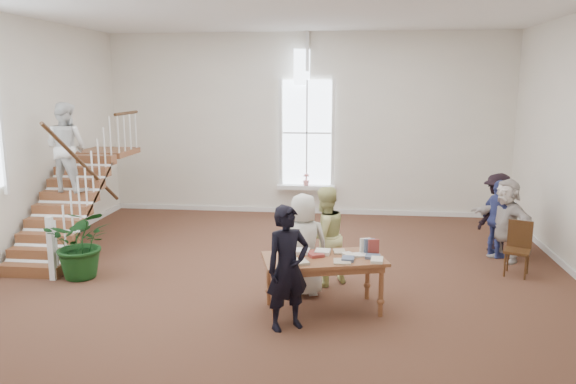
# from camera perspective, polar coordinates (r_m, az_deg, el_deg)

# --- Properties ---
(ground) EXTENTS (10.00, 10.00, 0.00)m
(ground) POSITION_cam_1_polar(r_m,az_deg,el_deg) (10.12, -0.22, -7.91)
(ground) COLOR #4D2F1E
(ground) RESTS_ON ground
(room_shell) EXTENTS (10.49, 10.00, 10.00)m
(room_shell) POSITION_cam_1_polar(r_m,az_deg,el_deg) (14.23, 1.87, -0.63)
(room_shell) COLOR white
(room_shell) RESTS_ON ground
(staircase) EXTENTS (1.10, 4.10, 2.92)m
(staircase) POSITION_cam_1_polar(r_m,az_deg,el_deg) (11.74, -21.33, 2.13)
(staircase) COLOR brown
(staircase) RESTS_ON ground
(library_table) EXTENTS (1.90, 1.29, 0.87)m
(library_table) POSITION_cam_1_polar(r_m,az_deg,el_deg) (8.20, 3.64, -7.20)
(library_table) COLOR brown
(library_table) RESTS_ON ground
(police_officer) EXTENTS (0.75, 0.69, 1.71)m
(police_officer) POSITION_cam_1_polar(r_m,az_deg,el_deg) (7.57, -0.03, -7.71)
(police_officer) COLOR black
(police_officer) RESTS_ON ground
(elderly_woman) EXTENTS (0.90, 0.72, 1.62)m
(elderly_woman) POSITION_cam_1_polar(r_m,az_deg,el_deg) (8.76, 1.56, -5.39)
(elderly_woman) COLOR silver
(elderly_woman) RESTS_ON ground
(person_yellow) EXTENTS (1.01, 0.98, 1.64)m
(person_yellow) POSITION_cam_1_polar(r_m,az_deg,el_deg) (9.22, 3.70, -4.49)
(person_yellow) COLOR #D7D686
(person_yellow) RESTS_ON ground
(woman_cluster_a) EXTENTS (0.67, 0.95, 1.49)m
(woman_cluster_a) POSITION_cam_1_polar(r_m,az_deg,el_deg) (11.37, 20.56, -2.58)
(woman_cluster_a) COLOR #353F81
(woman_cluster_a) RESTS_ON ground
(woman_cluster_b) EXTENTS (1.13, 1.09, 1.55)m
(woman_cluster_b) POSITION_cam_1_polar(r_m,az_deg,el_deg) (11.81, 20.47, -1.93)
(woman_cluster_b) COLOR black
(woman_cluster_b) RESTS_ON ground
(woman_cluster_c) EXTENTS (1.16, 1.47, 1.56)m
(woman_cluster_c) POSITION_cam_1_polar(r_m,az_deg,el_deg) (11.20, 21.25, -2.65)
(woman_cluster_c) COLOR beige
(woman_cluster_c) RESTS_ON ground
(floor_plant) EXTENTS (1.27, 1.16, 1.22)m
(floor_plant) POSITION_cam_1_polar(r_m,az_deg,el_deg) (10.19, -20.19, -4.87)
(floor_plant) COLOR #133B15
(floor_plant) RESTS_ON ground
(side_chair) EXTENTS (0.53, 0.53, 0.94)m
(side_chair) POSITION_cam_1_polar(r_m,az_deg,el_deg) (10.54, 22.37, -5.03)
(side_chair) COLOR #391F0F
(side_chair) RESTS_ON ground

